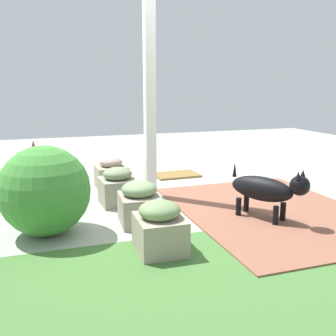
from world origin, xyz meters
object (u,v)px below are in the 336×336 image
(porch_pillar, at_px, (150,89))
(stone_planter_nearest, at_px, (111,174))
(stone_planter_mid, at_px, (139,203))
(stone_planter_near, at_px, (118,187))
(stone_planter_far, at_px, (160,228))
(round_shrub, at_px, (45,191))
(dog, at_px, (267,189))
(terracotta_pot_spiky, at_px, (36,175))
(doormat, at_px, (176,175))
(terracotta_pot_broad, at_px, (47,173))

(porch_pillar, distance_m, stone_planter_nearest, 1.28)
(stone_planter_mid, bearing_deg, stone_planter_near, -83.81)
(stone_planter_far, height_order, round_shrub, round_shrub)
(dog, bearing_deg, terracotta_pot_spiky, -30.16)
(doormat, bearing_deg, terracotta_pot_spiky, 23.62)
(stone_planter_near, height_order, stone_planter_mid, stone_planter_near)
(stone_planter_near, distance_m, round_shrub, 1.05)
(doormat, bearing_deg, round_shrub, 43.25)
(stone_planter_near, distance_m, terracotta_pot_broad, 1.01)
(stone_planter_nearest, height_order, stone_planter_far, stone_planter_far)
(terracotta_pot_broad, bearing_deg, stone_planter_nearest, -178.17)
(porch_pillar, bearing_deg, dog, 126.27)
(porch_pillar, xyz_separation_m, terracotta_pot_broad, (1.14, -0.56, -1.01))
(porch_pillar, bearing_deg, stone_planter_far, 76.57)
(stone_planter_mid, distance_m, round_shrub, 0.87)
(terracotta_pot_spiky, distance_m, doormat, 2.13)
(stone_planter_far, xyz_separation_m, doormat, (-1.01, -2.41, -0.18))
(stone_planter_near, bearing_deg, stone_planter_far, 92.66)
(stone_planter_far, xyz_separation_m, dog, (-1.19, -0.34, 0.12))
(terracotta_pot_broad, bearing_deg, porch_pillar, 153.66)
(terracotta_pot_broad, xyz_separation_m, dog, (-1.97, 1.70, 0.07))
(stone_planter_near, xyz_separation_m, round_shrub, (0.78, 0.68, 0.20))
(round_shrub, xyz_separation_m, terracotta_pot_spiky, (0.08, -0.90, -0.05))
(stone_planter_near, distance_m, stone_planter_mid, 0.67)
(stone_planter_near, height_order, round_shrub, round_shrub)
(stone_planter_nearest, relative_size, stone_planter_mid, 0.88)
(stone_planter_near, height_order, terracotta_pot_broad, terracotta_pot_broad)
(terracotta_pot_broad, distance_m, terracotta_pot_spiky, 0.51)
(stone_planter_nearest, bearing_deg, terracotta_pot_spiky, 28.81)
(round_shrub, height_order, dog, round_shrub)
(stone_planter_nearest, distance_m, terracotta_pot_spiky, 1.06)
(porch_pillar, xyz_separation_m, stone_planter_far, (0.35, 1.48, -1.06))
(stone_planter_nearest, xyz_separation_m, stone_planter_near, (0.06, 0.72, 0.01))
(stone_planter_nearest, height_order, round_shrub, round_shrub)
(terracotta_pot_broad, xyz_separation_m, doormat, (-1.80, -0.37, -0.23))
(stone_planter_nearest, xyz_separation_m, round_shrub, (0.84, 1.40, 0.22))
(porch_pillar, bearing_deg, stone_planter_near, 18.14)
(porch_pillar, height_order, stone_planter_mid, porch_pillar)
(stone_planter_nearest, distance_m, dog, 2.10)
(stone_planter_far, distance_m, round_shrub, 1.09)
(stone_planter_near, bearing_deg, dog, 141.30)
(porch_pillar, distance_m, stone_planter_near, 1.15)
(stone_planter_nearest, xyz_separation_m, stone_planter_far, (-0.00, 2.07, 0.02))
(porch_pillar, xyz_separation_m, doormat, (-0.66, -0.93, -1.24))
(round_shrub, height_order, terracotta_pot_spiky, round_shrub)
(terracotta_pot_broad, bearing_deg, terracotta_pot_spiky, 74.55)
(terracotta_pot_spiky, bearing_deg, stone_planter_nearest, -151.19)
(dog, bearing_deg, round_shrub, -9.06)
(stone_planter_nearest, xyz_separation_m, dog, (-1.19, 1.73, 0.14))
(dog, height_order, doormat, dog)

